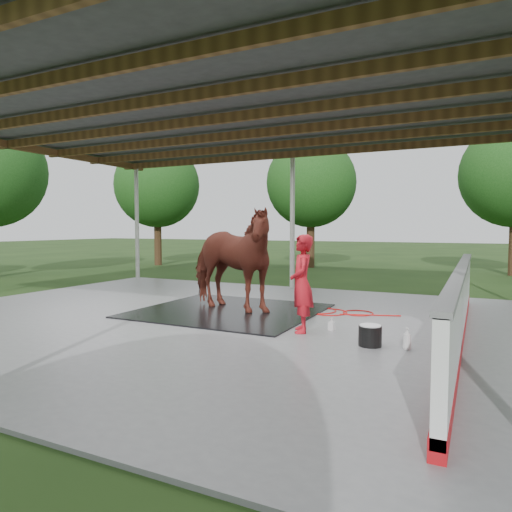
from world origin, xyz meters
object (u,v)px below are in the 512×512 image
at_px(handler, 302,283).
at_px(wash_bucket, 370,335).
at_px(dasher_board, 460,308).
at_px(horse, 229,260).

xyz_separation_m(handler, wash_bucket, (1.24, -0.41, -0.66)).
height_order(dasher_board, handler, handler).
distance_m(horse, wash_bucket, 3.72).
xyz_separation_m(horse, handler, (2.03, -1.11, -0.26)).
bearing_deg(wash_bucket, handler, 161.57).
bearing_deg(horse, dasher_board, -84.93).
relative_size(dasher_board, horse, 3.19).
bearing_deg(handler, horse, -142.22).
bearing_deg(horse, handler, -104.13).
height_order(handler, wash_bucket, handler).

